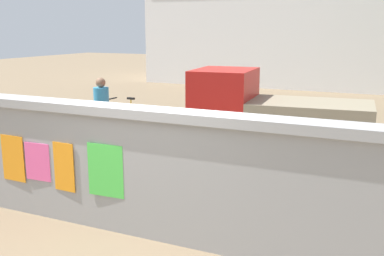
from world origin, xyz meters
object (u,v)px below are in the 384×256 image
auto_rickshaw_truck (270,117)px  bicycle_near (131,164)px  motorcycle (373,200)px  person_walking (102,106)px  bicycle_far (127,119)px

auto_rickshaw_truck → bicycle_near: auto_rickshaw_truck is taller
motorcycle → auto_rickshaw_truck: bearing=127.0°
motorcycle → person_walking: (-5.89, 2.18, 0.52)m
motorcycle → bicycle_far: bicycle_far is taller
bicycle_near → person_walking: 2.71m
motorcycle → bicycle_near: 4.00m
motorcycle → person_walking: bearing=159.7°
bicycle_far → motorcycle: bearing=-30.8°
person_walking → bicycle_near: bearing=-43.7°
auto_rickshaw_truck → motorcycle: bearing=-53.0°
auto_rickshaw_truck → motorcycle: 3.70m
bicycle_far → person_walking: bearing=-77.5°
motorcycle → bicycle_far: (-6.23, 3.71, -0.10)m
motorcycle → bicycle_far: size_ratio=1.11×
auto_rickshaw_truck → bicycle_far: bearing=169.1°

